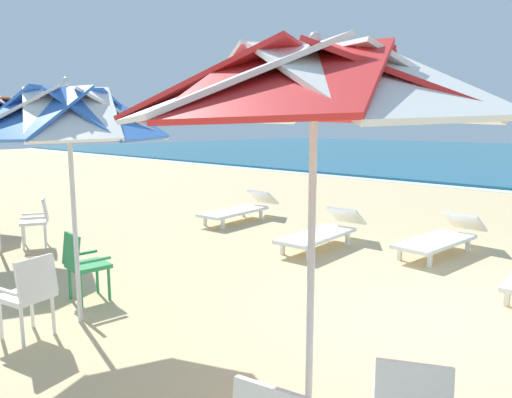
{
  "coord_description": "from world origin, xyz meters",
  "views": [
    {
      "loc": [
        1.92,
        -5.03,
        2.18
      ],
      "look_at": [
        -3.16,
        0.37,
        1.0
      ],
      "focal_mm": 33.76,
      "sensor_mm": 36.0,
      "label": 1
    }
  ],
  "objects": [
    {
      "name": "beach_umbrella_0",
      "position": [
        0.11,
        -2.58,
        2.39
      ],
      "size": [
        2.47,
        2.47,
        2.73
      ],
      "color": "silver",
      "rests_on": "ground"
    },
    {
      "name": "plastic_chair_2",
      "position": [
        -3.51,
        -2.35,
        0.5
      ],
      "size": [
        0.48,
        0.51,
        0.87
      ],
      "color": "#2D8C4C",
      "rests_on": "ground"
    },
    {
      "name": "beach_umbrella_1",
      "position": [
        -2.95,
        -2.69,
        2.24
      ],
      "size": [
        2.09,
        2.09,
        2.64
      ],
      "color": "silver",
      "rests_on": "ground"
    },
    {
      "name": "ground_plane",
      "position": [
        0.0,
        0.0,
        0.0
      ],
      "size": [
        80.0,
        80.0,
        0.0
      ],
      "primitive_type": "plane",
      "color": "#D3B784"
    },
    {
      "name": "sun_lounger_1",
      "position": [
        -1.18,
        2.79,
        0.28
      ],
      "size": [
        0.8,
        2.19,
        0.62
      ],
      "color": "white",
      "rests_on": "ground"
    },
    {
      "name": "plastic_chair_5",
      "position": [
        -6.63,
        -1.6,
        0.5
      ],
      "size": [
        0.58,
        0.6,
        0.87
      ],
      "color": "white",
      "rests_on": "ground"
    },
    {
      "name": "sun_lounger_2",
      "position": [
        -2.89,
        1.8,
        0.28
      ],
      "size": [
        0.77,
        2.18,
        0.62
      ],
      "color": "white",
      "rests_on": "ground"
    },
    {
      "name": "sun_lounger_3",
      "position": [
        -5.56,
        2.4,
        0.28
      ],
      "size": [
        0.8,
        2.19,
        0.62
      ],
      "color": "white",
      "rests_on": "ground"
    },
    {
      "name": "plastic_chair_3",
      "position": [
        -2.92,
        -3.22,
        0.5
      ],
      "size": [
        0.55,
        0.53,
        0.87
      ],
      "color": "white",
      "rests_on": "ground"
    }
  ]
}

